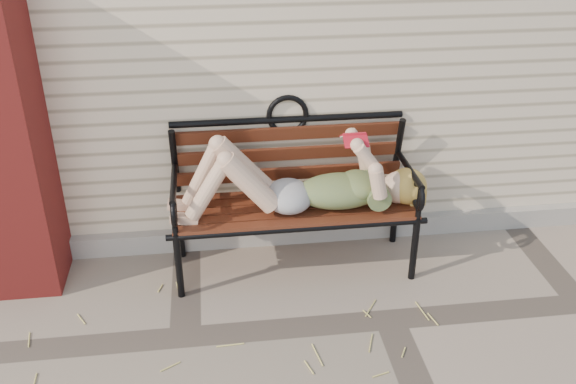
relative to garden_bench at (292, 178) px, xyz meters
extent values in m
plane|color=gray|center=(0.51, -0.75, -0.63)|extent=(80.00, 80.00, 0.00)
cube|color=gray|center=(0.51, 0.22, -0.56)|extent=(8.00, 0.10, 0.15)
cylinder|color=black|center=(-0.77, -0.34, -0.40)|extent=(0.05, 0.05, 0.47)
cylinder|color=black|center=(-0.77, 0.12, -0.40)|extent=(0.05, 0.05, 0.47)
cylinder|color=black|center=(0.77, -0.34, -0.40)|extent=(0.05, 0.05, 0.47)
cylinder|color=black|center=(0.77, 0.12, -0.40)|extent=(0.05, 0.05, 0.47)
cube|color=#5C2317|center=(0.00, -0.11, -0.17)|extent=(1.58, 0.51, 0.03)
cylinder|color=black|center=(0.00, -0.34, -0.19)|extent=(1.66, 0.04, 0.04)
cylinder|color=black|center=(0.00, 0.12, -0.19)|extent=(1.66, 0.04, 0.04)
torus|color=black|center=(0.00, 0.24, 0.35)|extent=(0.29, 0.04, 0.29)
ellipsoid|color=#0A414C|center=(0.29, -0.14, -0.04)|extent=(0.56, 0.32, 0.22)
ellipsoid|color=#0A414C|center=(0.42, -0.14, 0.00)|extent=(0.27, 0.31, 0.17)
ellipsoid|color=#A09FA4|center=(-0.04, -0.14, -0.06)|extent=(0.31, 0.35, 0.20)
sphere|color=#E0AF97|center=(0.70, -0.14, -0.04)|extent=(0.23, 0.23, 0.23)
ellipsoid|color=#D9A551|center=(0.75, -0.14, -0.04)|extent=(0.26, 0.26, 0.24)
cube|color=#B21424|center=(0.37, -0.14, 0.35)|extent=(0.15, 0.02, 0.02)
cube|color=white|center=(0.37, -0.18, 0.33)|extent=(0.15, 0.09, 0.05)
cube|color=white|center=(0.37, -0.10, 0.33)|extent=(0.15, 0.09, 0.05)
cube|color=#B21424|center=(0.37, -0.19, 0.33)|extent=(0.16, 0.10, 0.05)
cube|color=#B21424|center=(0.37, -0.09, 0.33)|extent=(0.16, 0.10, 0.05)
cylinder|color=#CABB62|center=(-0.82, -0.73, -0.63)|extent=(0.09, 0.03, 0.01)
cylinder|color=#CABB62|center=(0.76, -0.61, -0.63)|extent=(0.13, 0.12, 0.01)
cylinder|color=#CABB62|center=(0.65, -0.60, -0.63)|extent=(0.13, 0.12, 0.01)
cylinder|color=#CABB62|center=(0.35, -1.04, -0.63)|extent=(0.14, 0.06, 0.01)
cylinder|color=#CABB62|center=(-0.42, -0.44, -0.63)|extent=(0.15, 0.02, 0.01)
cylinder|color=#CABB62|center=(-0.77, -1.06, -0.63)|extent=(0.14, 0.10, 0.01)
cylinder|color=#CABB62|center=(0.82, -0.41, -0.63)|extent=(0.02, 0.19, 0.01)
cylinder|color=#CABB62|center=(-1.53, -0.87, -0.63)|extent=(0.10, 0.07, 0.01)
cylinder|color=#CABB62|center=(-1.53, -0.82, -0.63)|extent=(0.07, 0.12, 0.01)
cylinder|color=#CABB62|center=(-1.56, -1.02, -0.63)|extent=(0.10, 0.02, 0.01)
camera|label=1|loc=(-0.51, -3.75, 1.93)|focal=40.00mm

